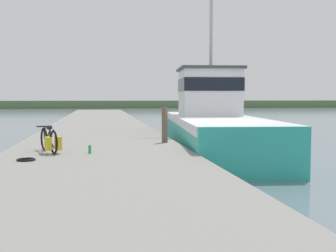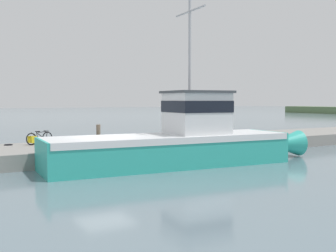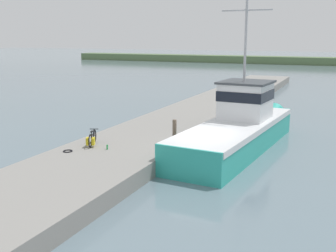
{
  "view_description": "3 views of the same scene",
  "coord_description": "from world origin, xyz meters",
  "px_view_note": "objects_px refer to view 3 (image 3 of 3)",
  "views": [
    {
      "loc": [
        -3.87,
        -13.94,
        2.32
      ],
      "look_at": [
        -1.24,
        2.18,
        1.21
      ],
      "focal_mm": 45.0,
      "sensor_mm": 36.0,
      "label": 1
    },
    {
      "loc": [
        18.1,
        -7.59,
        3.18
      ],
      "look_at": [
        -0.17,
        3.54,
        1.87
      ],
      "focal_mm": 45.0,
      "sensor_mm": 36.0,
      "label": 2
    },
    {
      "loc": [
        6.37,
        -19.01,
        6.14
      ],
      "look_at": [
        -2.3,
        1.01,
        1.46
      ],
      "focal_mm": 45.0,
      "sensor_mm": 36.0,
      "label": 3
    }
  ],
  "objects_px": {
    "fishing_boat_main": "(240,126)",
    "bicycle_touring": "(92,139)",
    "mooring_post": "(174,131)",
    "water_bottle_on_curb": "(107,147)"
  },
  "relations": [
    {
      "from": "mooring_post",
      "to": "water_bottle_on_curb",
      "type": "xyz_separation_m",
      "value": [
        -2.49,
        -2.49,
        -0.49
      ]
    },
    {
      "from": "fishing_boat_main",
      "to": "mooring_post",
      "type": "relative_size",
      "value": 11.9
    },
    {
      "from": "bicycle_touring",
      "to": "water_bottle_on_curb",
      "type": "bearing_deg",
      "value": -39.0
    },
    {
      "from": "mooring_post",
      "to": "water_bottle_on_curb",
      "type": "distance_m",
      "value": 3.56
    },
    {
      "from": "fishing_boat_main",
      "to": "bicycle_touring",
      "type": "distance_m",
      "value": 8.21
    },
    {
      "from": "fishing_boat_main",
      "to": "water_bottle_on_curb",
      "type": "relative_size",
      "value": 60.88
    },
    {
      "from": "fishing_boat_main",
      "to": "bicycle_touring",
      "type": "xyz_separation_m",
      "value": [
        -6.18,
        -5.41,
        -0.12
      ]
    },
    {
      "from": "bicycle_touring",
      "to": "water_bottle_on_curb",
      "type": "distance_m",
      "value": 1.18
    },
    {
      "from": "mooring_post",
      "to": "bicycle_touring",
      "type": "bearing_deg",
      "value": -149.25
    },
    {
      "from": "fishing_boat_main",
      "to": "bicycle_touring",
      "type": "bearing_deg",
      "value": -133.64
    }
  ]
}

